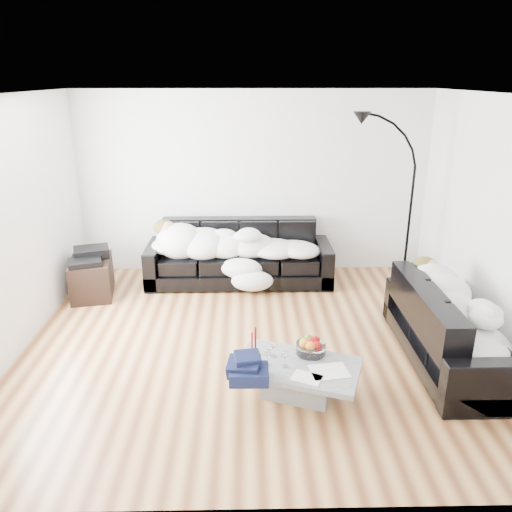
{
  "coord_description": "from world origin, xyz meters",
  "views": [
    {
      "loc": [
        -0.1,
        -4.84,
        2.76
      ],
      "look_at": [
        0.0,
        0.3,
        0.9
      ],
      "focal_mm": 35.0,
      "sensor_mm": 36.0,
      "label": 1
    }
  ],
  "objects_px": {
    "wine_glass_b": "(268,357)",
    "fruit_bowl": "(311,345)",
    "wine_glass_c": "(285,359)",
    "av_cabinet": "(92,277)",
    "wine_glass_a": "(274,349)",
    "sofa_right": "(452,325)",
    "coffee_table": "(297,380)",
    "candle_right": "(255,340)",
    "sleeper_back": "(239,240)",
    "sofa_back": "(239,253)",
    "candle_left": "(252,344)",
    "floor_lamp": "(410,217)",
    "shoes": "(439,351)",
    "sleeper_right": "(455,304)",
    "stereo": "(89,255)"
  },
  "relations": [
    {
      "from": "wine_glass_b",
      "to": "fruit_bowl",
      "type": "bearing_deg",
      "value": 25.14
    },
    {
      "from": "wine_glass_c",
      "to": "av_cabinet",
      "type": "xyz_separation_m",
      "value": [
        -2.38,
        2.3,
        -0.15
      ]
    },
    {
      "from": "wine_glass_a",
      "to": "sofa_right",
      "type": "bearing_deg",
      "value": 13.52
    },
    {
      "from": "coffee_table",
      "to": "candle_right",
      "type": "distance_m",
      "value": 0.53
    },
    {
      "from": "sleeper_back",
      "to": "fruit_bowl",
      "type": "bearing_deg",
      "value": -74.23
    },
    {
      "from": "sofa_right",
      "to": "av_cabinet",
      "type": "relative_size",
      "value": 2.67
    },
    {
      "from": "sofa_right",
      "to": "wine_glass_b",
      "type": "distance_m",
      "value": 1.97
    },
    {
      "from": "sofa_back",
      "to": "candle_right",
      "type": "relative_size",
      "value": 10.02
    },
    {
      "from": "wine_glass_c",
      "to": "wine_glass_a",
      "type": "bearing_deg",
      "value": 118.25
    },
    {
      "from": "sofa_right",
      "to": "candle_left",
      "type": "xyz_separation_m",
      "value": [
        -2.02,
        -0.39,
        0.04
      ]
    },
    {
      "from": "sofa_back",
      "to": "wine_glass_b",
      "type": "distance_m",
      "value": 2.73
    },
    {
      "from": "coffee_table",
      "to": "wine_glass_b",
      "type": "relative_size",
      "value": 6.94
    },
    {
      "from": "coffee_table",
      "to": "floor_lamp",
      "type": "bearing_deg",
      "value": 54.49
    },
    {
      "from": "shoes",
      "to": "sleeper_back",
      "type": "bearing_deg",
      "value": 158.76
    },
    {
      "from": "coffee_table",
      "to": "sleeper_back",
      "type": "bearing_deg",
      "value": 101.83
    },
    {
      "from": "sofa_back",
      "to": "wine_glass_c",
      "type": "bearing_deg",
      "value": -80.87
    },
    {
      "from": "sleeper_back",
      "to": "wine_glass_a",
      "type": "bearing_deg",
      "value": -82.11
    },
    {
      "from": "coffee_table",
      "to": "wine_glass_a",
      "type": "xyz_separation_m",
      "value": [
        -0.21,
        0.14,
        0.24
      ]
    },
    {
      "from": "sleeper_back",
      "to": "candle_left",
      "type": "relative_size",
      "value": 9.78
    },
    {
      "from": "candle_right",
      "to": "floor_lamp",
      "type": "relative_size",
      "value": 0.12
    },
    {
      "from": "candle_left",
      "to": "wine_glass_b",
      "type": "bearing_deg",
      "value": -52.84
    },
    {
      "from": "sofa_right",
      "to": "sleeper_back",
      "type": "relative_size",
      "value": 0.9
    },
    {
      "from": "coffee_table",
      "to": "av_cabinet",
      "type": "bearing_deg",
      "value": 137.78
    },
    {
      "from": "sofa_back",
      "to": "floor_lamp",
      "type": "bearing_deg",
      "value": -9.61
    },
    {
      "from": "sleeper_right",
      "to": "wine_glass_a",
      "type": "bearing_deg",
      "value": 103.52
    },
    {
      "from": "candle_right",
      "to": "stereo",
      "type": "distance_m",
      "value": 2.95
    },
    {
      "from": "fruit_bowl",
      "to": "wine_glass_a",
      "type": "distance_m",
      "value": 0.35
    },
    {
      "from": "sleeper_back",
      "to": "candle_right",
      "type": "relative_size",
      "value": 8.48
    },
    {
      "from": "av_cabinet",
      "to": "sofa_back",
      "type": "bearing_deg",
      "value": 2.14
    },
    {
      "from": "sleeper_right",
      "to": "candle_left",
      "type": "relative_size",
      "value": 7.54
    },
    {
      "from": "sleeper_back",
      "to": "shoes",
      "type": "height_order",
      "value": "sleeper_back"
    },
    {
      "from": "sofa_right",
      "to": "stereo",
      "type": "xyz_separation_m",
      "value": [
        -4.12,
        1.69,
        0.17
      ]
    },
    {
      "from": "sofa_right",
      "to": "av_cabinet",
      "type": "height_order",
      "value": "sofa_right"
    },
    {
      "from": "coffee_table",
      "to": "wine_glass_b",
      "type": "bearing_deg",
      "value": -179.92
    },
    {
      "from": "shoes",
      "to": "wine_glass_a",
      "type": "bearing_deg",
      "value": -141.44
    },
    {
      "from": "candle_left",
      "to": "candle_right",
      "type": "xyz_separation_m",
      "value": [
        0.03,
        0.05,
        0.02
      ]
    },
    {
      "from": "sofa_right",
      "to": "stereo",
      "type": "bearing_deg",
      "value": 67.66
    },
    {
      "from": "sofa_back",
      "to": "sleeper_back",
      "type": "distance_m",
      "value": 0.22
    },
    {
      "from": "sofa_back",
      "to": "coffee_table",
      "type": "xyz_separation_m",
      "value": [
        0.56,
        -2.71,
        -0.26
      ]
    },
    {
      "from": "sleeper_back",
      "to": "av_cabinet",
      "type": "height_order",
      "value": "sleeper_back"
    },
    {
      "from": "sleeper_right",
      "to": "floor_lamp",
      "type": "relative_size",
      "value": 0.8
    },
    {
      "from": "sofa_back",
      "to": "wine_glass_b",
      "type": "relative_size",
      "value": 16.25
    },
    {
      "from": "sofa_right",
      "to": "stereo",
      "type": "distance_m",
      "value": 4.45
    },
    {
      "from": "coffee_table",
      "to": "wine_glass_c",
      "type": "xyz_separation_m",
      "value": [
        -0.12,
        -0.03,
        0.24
      ]
    },
    {
      "from": "sleeper_back",
      "to": "fruit_bowl",
      "type": "height_order",
      "value": "sleeper_back"
    },
    {
      "from": "shoes",
      "to": "floor_lamp",
      "type": "height_order",
      "value": "floor_lamp"
    },
    {
      "from": "sofa_right",
      "to": "sofa_back",
      "type": "bearing_deg",
      "value": 45.52
    },
    {
      "from": "candle_right",
      "to": "stereo",
      "type": "height_order",
      "value": "stereo"
    },
    {
      "from": "sofa_right",
      "to": "floor_lamp",
      "type": "xyz_separation_m",
      "value": [
        0.05,
        1.76,
        0.64
      ]
    },
    {
      "from": "floor_lamp",
      "to": "sleeper_right",
      "type": "bearing_deg",
      "value": -92.24
    }
  ]
}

